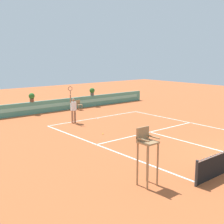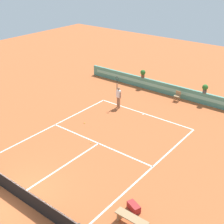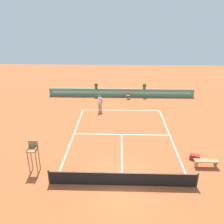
{
  "view_description": "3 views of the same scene",
  "coord_description": "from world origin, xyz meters",
  "px_view_note": "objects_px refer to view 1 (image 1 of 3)",
  "views": [
    {
      "loc": [
        -13.15,
        -5.78,
        4.66
      ],
      "look_at": [
        -0.9,
        8.98,
        1.0
      ],
      "focal_mm": 47.55,
      "sensor_mm": 36.0,
      "label": 1
    },
    {
      "loc": [
        11.2,
        -6.5,
        10.73
      ],
      "look_at": [
        -0.9,
        8.98,
        1.0
      ],
      "focal_mm": 49.48,
      "sensor_mm": 36.0,
      "label": 2
    },
    {
      "loc": [
        -0.27,
        -11.13,
        9.51
      ],
      "look_at": [
        -0.9,
        8.98,
        1.0
      ],
      "focal_mm": 37.11,
      "sensor_mm": 36.0,
      "label": 3
    }
  ],
  "objects_px": {
    "tennis_player": "(73,108)",
    "tennis_ball_mid_court": "(103,134)",
    "tennis_ball_near_baseline": "(149,134)",
    "potted_plant_left": "(32,97)",
    "umpire_chair": "(147,150)",
    "ball_kid_chair": "(79,104)",
    "potted_plant_right": "(92,91)"
  },
  "relations": [
    {
      "from": "tennis_player",
      "to": "tennis_ball_mid_court",
      "type": "bearing_deg",
      "value": -94.75
    },
    {
      "from": "tennis_ball_near_baseline",
      "to": "tennis_ball_mid_court",
      "type": "relative_size",
      "value": 1.0
    },
    {
      "from": "potted_plant_left",
      "to": "umpire_chair",
      "type": "bearing_deg",
      "value": -99.73
    },
    {
      "from": "ball_kid_chair",
      "to": "potted_plant_left",
      "type": "bearing_deg",
      "value": 169.55
    },
    {
      "from": "tennis_ball_mid_court",
      "to": "potted_plant_left",
      "type": "distance_m",
      "value": 8.69
    },
    {
      "from": "tennis_player",
      "to": "umpire_chair",
      "type": "bearing_deg",
      "value": -108.46
    },
    {
      "from": "potted_plant_right",
      "to": "umpire_chair",
      "type": "bearing_deg",
      "value": -119.48
    },
    {
      "from": "tennis_player",
      "to": "potted_plant_right",
      "type": "xyz_separation_m",
      "value": [
        5.11,
        4.84,
        0.36
      ]
    },
    {
      "from": "tennis_ball_mid_court",
      "to": "potted_plant_left",
      "type": "bearing_deg",
      "value": 93.56
    },
    {
      "from": "ball_kid_chair",
      "to": "potted_plant_left",
      "type": "relative_size",
      "value": 1.17
    },
    {
      "from": "ball_kid_chair",
      "to": "potted_plant_right",
      "type": "bearing_deg",
      "value": 20.19
    },
    {
      "from": "tennis_player",
      "to": "potted_plant_right",
      "type": "relative_size",
      "value": 3.57
    },
    {
      "from": "potted_plant_right",
      "to": "potted_plant_left",
      "type": "relative_size",
      "value": 1.0
    },
    {
      "from": "tennis_player",
      "to": "tennis_ball_mid_court",
      "type": "relative_size",
      "value": 38.01
    },
    {
      "from": "potted_plant_right",
      "to": "potted_plant_left",
      "type": "distance_m",
      "value": 5.96
    },
    {
      "from": "umpire_chair",
      "to": "tennis_ball_near_baseline",
      "type": "height_order",
      "value": "umpire_chair"
    },
    {
      "from": "tennis_player",
      "to": "tennis_ball_mid_court",
      "type": "height_order",
      "value": "tennis_player"
    },
    {
      "from": "tennis_player",
      "to": "tennis_ball_mid_court",
      "type": "distance_m",
      "value": 3.88
    },
    {
      "from": "tennis_ball_near_baseline",
      "to": "potted_plant_right",
      "type": "height_order",
      "value": "potted_plant_right"
    },
    {
      "from": "umpire_chair",
      "to": "potted_plant_left",
      "type": "relative_size",
      "value": 2.96
    },
    {
      "from": "tennis_ball_near_baseline",
      "to": "potted_plant_right",
      "type": "xyz_separation_m",
      "value": [
        3.26,
        10.29,
        1.38
      ]
    },
    {
      "from": "ball_kid_chair",
      "to": "potted_plant_right",
      "type": "xyz_separation_m",
      "value": [
        1.99,
        0.73,
        0.93
      ]
    },
    {
      "from": "tennis_ball_mid_court",
      "to": "potted_plant_left",
      "type": "relative_size",
      "value": 0.09
    },
    {
      "from": "tennis_player",
      "to": "tennis_ball_near_baseline",
      "type": "bearing_deg",
      "value": -71.23
    },
    {
      "from": "umpire_chair",
      "to": "tennis_ball_near_baseline",
      "type": "distance_m",
      "value": 7.29
    },
    {
      "from": "umpire_chair",
      "to": "potted_plant_left",
      "type": "distance_m",
      "value": 15.35
    },
    {
      "from": "ball_kid_chair",
      "to": "tennis_ball_near_baseline",
      "type": "bearing_deg",
      "value": -97.58
    },
    {
      "from": "umpire_chair",
      "to": "tennis_ball_near_baseline",
      "type": "relative_size",
      "value": 31.47
    },
    {
      "from": "tennis_player",
      "to": "potted_plant_left",
      "type": "relative_size",
      "value": 3.57
    },
    {
      "from": "tennis_ball_mid_court",
      "to": "potted_plant_right",
      "type": "bearing_deg",
      "value": 57.65
    },
    {
      "from": "ball_kid_chair",
      "to": "tennis_player",
      "type": "height_order",
      "value": "tennis_player"
    },
    {
      "from": "tennis_ball_mid_court",
      "to": "potted_plant_right",
      "type": "xyz_separation_m",
      "value": [
        5.42,
        8.56,
        1.38
      ]
    }
  ]
}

